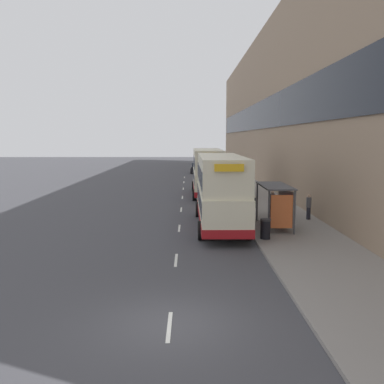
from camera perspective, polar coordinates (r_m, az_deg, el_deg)
ground_plane at (r=12.95m, az=-3.01°, el=-17.17°), size 220.00×220.00×0.00m
pavement at (r=50.91m, az=6.23°, el=1.21°), size 5.00×93.00×0.14m
terrace_facade at (r=51.38m, az=10.88°, el=11.04°), size 3.10×93.00×17.80m
lane_mark_0 at (r=12.79m, az=-3.05°, el=-17.47°), size 0.12×2.00×0.01m
lane_mark_1 at (r=19.07m, az=-2.14°, el=-9.05°), size 0.12×2.00×0.01m
lane_mark_2 at (r=25.57m, az=-1.71°, el=-4.85°), size 0.12×2.00×0.01m
lane_mark_3 at (r=32.14m, az=-1.46°, el=-2.36°), size 0.12×2.00×0.01m
lane_mark_4 at (r=38.76m, az=-1.29°, el=-0.71°), size 0.12×2.00×0.01m
lane_mark_5 at (r=45.40m, az=-1.17°, el=0.45°), size 0.12×2.00×0.01m
lane_mark_6 at (r=52.06m, az=-1.09°, el=1.32°), size 0.12×2.00×0.01m
lane_mark_7 at (r=58.72m, az=-1.02°, el=1.98°), size 0.12×2.00×0.01m
bus_shelter at (r=25.17m, az=11.50°, el=-0.86°), size 1.60×4.20×2.48m
double_decker_bus_near at (r=25.56m, az=3.84°, el=0.31°), size 2.85×10.41×4.30m
double_decker_bus_ahead at (r=39.74m, az=2.08°, el=2.78°), size 2.85×10.21×4.30m
car_0 at (r=65.95m, az=0.70°, el=3.27°), size 2.09×4.23×1.65m
pedestrian_at_shelter at (r=28.49m, az=15.29°, el=-1.88°), size 0.32×0.32×1.63m
pedestrian_1 at (r=27.37m, az=8.16°, el=-2.04°), size 0.33×0.33×1.65m
pedestrian_2 at (r=28.69m, az=10.65°, el=-1.51°), size 0.35×0.35×1.79m
pedestrian_3 at (r=30.13m, az=12.49°, el=-1.11°), size 0.36×0.36×1.83m
litter_bin at (r=22.58m, az=9.77°, el=-4.85°), size 0.55×0.55×1.05m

